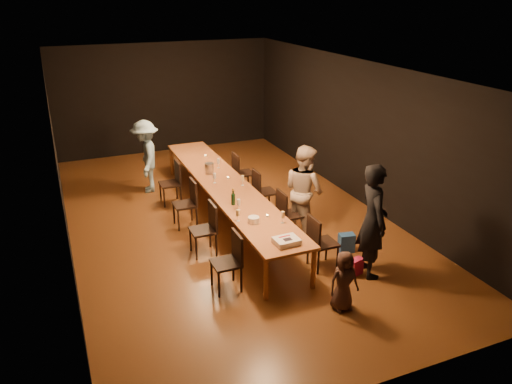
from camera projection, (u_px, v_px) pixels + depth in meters
name	position (u px, v px, depth m)	size (l,w,h in m)	color
ground	(226.00, 218.00, 10.13)	(10.00, 10.00, 0.00)	#4E2513
room_shell	(224.00, 118.00, 9.34)	(6.04, 10.04, 3.02)	black
table	(226.00, 186.00, 9.86)	(0.90, 6.00, 0.75)	#98532C
chair_right_0	(323.00, 242.00, 8.21)	(0.42, 0.42, 0.93)	black
chair_right_1	(291.00, 214.00, 9.23)	(0.42, 0.42, 0.93)	black
chair_right_2	(265.00, 191.00, 10.26)	(0.42, 0.42, 0.93)	black
chair_right_3	(244.00, 173.00, 11.28)	(0.42, 0.42, 0.93)	black
chair_left_0	(226.00, 262.00, 7.60)	(0.42, 0.42, 0.93)	black
chair_left_1	(203.00, 230.00, 8.63)	(0.42, 0.42, 0.93)	black
chair_left_2	(185.00, 204.00, 9.65)	(0.42, 0.42, 0.93)	black
chair_left_3	(170.00, 183.00, 10.67)	(0.42, 0.42, 0.93)	black
woman_birthday	(373.00, 221.00, 7.86)	(0.69, 0.45, 1.89)	black
woman_tan	(304.00, 190.00, 9.25)	(0.84, 0.65, 1.73)	#C4A993
man_blue	(146.00, 157.00, 11.20)	(1.07, 0.61, 1.65)	#86B2CF
child	(344.00, 281.00, 7.13)	(0.45, 0.29, 0.92)	#412A24
gift_bag_red	(356.00, 267.00, 8.11)	(0.24, 0.13, 0.28)	#B31A4F
gift_bag_blue	(346.00, 243.00, 8.81)	(0.27, 0.18, 0.34)	#24529E
birthday_cake	(287.00, 241.00, 7.55)	(0.38, 0.31, 0.09)	white
plate_stack	(254.00, 220.00, 8.21)	(0.19, 0.19, 0.11)	white
champagne_bottle	(233.00, 197.00, 8.86)	(0.07, 0.07, 0.31)	black
ice_bucket	(209.00, 168.00, 10.40)	(0.19, 0.19, 0.21)	#AAAAAF
wineglass_0	(238.00, 215.00, 8.26)	(0.06, 0.06, 0.21)	beige
wineglass_1	(283.00, 217.00, 8.19)	(0.06, 0.06, 0.21)	beige
wineglass_2	(239.00, 205.00, 8.66)	(0.06, 0.06, 0.21)	silver
wineglass_3	(243.00, 181.00, 9.74)	(0.06, 0.06, 0.21)	beige
wineglass_4	(215.00, 178.00, 9.87)	(0.06, 0.06, 0.21)	silver
wineglass_5	(218.00, 163.00, 10.69)	(0.06, 0.06, 0.21)	silver
tealight_near	(267.00, 216.00, 8.45)	(0.05, 0.05, 0.03)	#B2B7B2
tealight_mid	(228.00, 178.00, 10.13)	(0.05, 0.05, 0.03)	#B2B7B2
tealight_far	(205.00, 156.00, 11.44)	(0.05, 0.05, 0.03)	#B2B7B2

